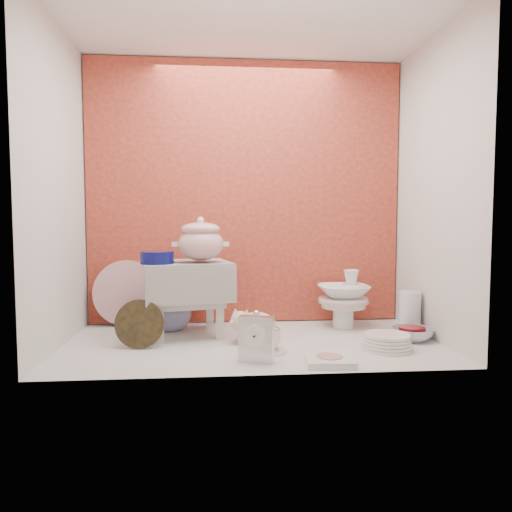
{
  "coord_description": "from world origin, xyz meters",
  "views": [
    {
      "loc": [
        -0.18,
        -2.31,
        0.59
      ],
      "look_at": [
        0.02,
        0.02,
        0.42
      ],
      "focal_mm": 34.05,
      "sensor_mm": 36.0,
      "label": 1
    }
  ],
  "objects_px": {
    "step_stool": "(186,299)",
    "mantel_clock": "(256,337)",
    "blue_white_vase": "(171,309)",
    "porcelain_tower": "(343,299)",
    "dinner_plate_stack": "(387,342)",
    "floral_platter": "(127,293)",
    "gold_rim_teacup": "(266,338)",
    "soup_tureen": "(201,240)",
    "crystal_bowl": "(412,334)",
    "plush_pig": "(256,325)"
  },
  "relations": [
    {
      "from": "soup_tureen",
      "to": "floral_platter",
      "type": "relative_size",
      "value": 0.73
    },
    {
      "from": "step_stool",
      "to": "plush_pig",
      "type": "relative_size",
      "value": 1.71
    },
    {
      "from": "step_stool",
      "to": "mantel_clock",
      "type": "bearing_deg",
      "value": -70.03
    },
    {
      "from": "mantel_clock",
      "to": "gold_rim_teacup",
      "type": "distance_m",
      "value": 0.16
    },
    {
      "from": "soup_tureen",
      "to": "dinner_plate_stack",
      "type": "height_order",
      "value": "soup_tureen"
    },
    {
      "from": "soup_tureen",
      "to": "gold_rim_teacup",
      "type": "relative_size",
      "value": 2.1
    },
    {
      "from": "step_stool",
      "to": "mantel_clock",
      "type": "distance_m",
      "value": 0.61
    },
    {
      "from": "mantel_clock",
      "to": "soup_tureen",
      "type": "bearing_deg",
      "value": 136.31
    },
    {
      "from": "plush_pig",
      "to": "gold_rim_teacup",
      "type": "distance_m",
      "value": 0.21
    },
    {
      "from": "step_stool",
      "to": "floral_platter",
      "type": "xyz_separation_m",
      "value": [
        -0.34,
        0.26,
        -0.01
      ]
    },
    {
      "from": "soup_tureen",
      "to": "crystal_bowl",
      "type": "distance_m",
      "value": 1.15
    },
    {
      "from": "plush_pig",
      "to": "crystal_bowl",
      "type": "bearing_deg",
      "value": -13.84
    },
    {
      "from": "soup_tureen",
      "to": "gold_rim_teacup",
      "type": "bearing_deg",
      "value": -46.29
    },
    {
      "from": "step_stool",
      "to": "mantel_clock",
      "type": "height_order",
      "value": "step_stool"
    },
    {
      "from": "floral_platter",
      "to": "mantel_clock",
      "type": "xyz_separation_m",
      "value": [
        0.66,
        -0.77,
        -0.08
      ]
    },
    {
      "from": "plush_pig",
      "to": "soup_tureen",
      "type": "bearing_deg",
      "value": 150.9
    },
    {
      "from": "mantel_clock",
      "to": "crystal_bowl",
      "type": "xyz_separation_m",
      "value": [
        0.8,
        0.3,
        -0.08
      ]
    },
    {
      "from": "soup_tureen",
      "to": "gold_rim_teacup",
      "type": "xyz_separation_m",
      "value": [
        0.3,
        -0.31,
        -0.43
      ]
    },
    {
      "from": "floral_platter",
      "to": "gold_rim_teacup",
      "type": "xyz_separation_m",
      "value": [
        0.72,
        -0.62,
        -0.12
      ]
    },
    {
      "from": "blue_white_vase",
      "to": "plush_pig",
      "type": "height_order",
      "value": "blue_white_vase"
    },
    {
      "from": "dinner_plate_stack",
      "to": "step_stool",
      "type": "bearing_deg",
      "value": 158.31
    },
    {
      "from": "blue_white_vase",
      "to": "step_stool",
      "type": "bearing_deg",
      "value": -54.64
    },
    {
      "from": "blue_white_vase",
      "to": "dinner_plate_stack",
      "type": "bearing_deg",
      "value": -25.92
    },
    {
      "from": "mantel_clock",
      "to": "crystal_bowl",
      "type": "relative_size",
      "value": 1.07
    },
    {
      "from": "blue_white_vase",
      "to": "porcelain_tower",
      "type": "distance_m",
      "value": 0.95
    },
    {
      "from": "gold_rim_teacup",
      "to": "dinner_plate_stack",
      "type": "xyz_separation_m",
      "value": [
        0.55,
        -0.01,
        -0.03
      ]
    },
    {
      "from": "soup_tureen",
      "to": "porcelain_tower",
      "type": "bearing_deg",
      "value": 11.1
    },
    {
      "from": "crystal_bowl",
      "to": "plush_pig",
      "type": "bearing_deg",
      "value": 175.12
    },
    {
      "from": "blue_white_vase",
      "to": "crystal_bowl",
      "type": "relative_size",
      "value": 1.15
    },
    {
      "from": "blue_white_vase",
      "to": "dinner_plate_stack",
      "type": "height_order",
      "value": "blue_white_vase"
    },
    {
      "from": "soup_tureen",
      "to": "dinner_plate_stack",
      "type": "relative_size",
      "value": 1.21
    },
    {
      "from": "gold_rim_teacup",
      "to": "crystal_bowl",
      "type": "distance_m",
      "value": 0.76
    },
    {
      "from": "step_stool",
      "to": "porcelain_tower",
      "type": "bearing_deg",
      "value": -5.18
    },
    {
      "from": "step_stool",
      "to": "blue_white_vase",
      "type": "bearing_deg",
      "value": 113.16
    },
    {
      "from": "step_stool",
      "to": "dinner_plate_stack",
      "type": "distance_m",
      "value": 1.01
    },
    {
      "from": "mantel_clock",
      "to": "crystal_bowl",
      "type": "distance_m",
      "value": 0.85
    },
    {
      "from": "floral_platter",
      "to": "crystal_bowl",
      "type": "height_order",
      "value": "floral_platter"
    },
    {
      "from": "step_stool",
      "to": "porcelain_tower",
      "type": "xyz_separation_m",
      "value": [
        0.86,
        0.11,
        -0.03
      ]
    },
    {
      "from": "plush_pig",
      "to": "dinner_plate_stack",
      "type": "height_order",
      "value": "plush_pig"
    },
    {
      "from": "gold_rim_teacup",
      "to": "crystal_bowl",
      "type": "relative_size",
      "value": 0.65
    },
    {
      "from": "step_stool",
      "to": "floral_platter",
      "type": "height_order",
      "value": "step_stool"
    },
    {
      "from": "dinner_plate_stack",
      "to": "crystal_bowl",
      "type": "relative_size",
      "value": 1.12
    },
    {
      "from": "plush_pig",
      "to": "gold_rim_teacup",
      "type": "relative_size",
      "value": 1.98
    },
    {
      "from": "soup_tureen",
      "to": "blue_white_vase",
      "type": "bearing_deg",
      "value": 134.18
    },
    {
      "from": "blue_white_vase",
      "to": "gold_rim_teacup",
      "type": "relative_size",
      "value": 1.79
    },
    {
      "from": "floral_platter",
      "to": "crystal_bowl",
      "type": "distance_m",
      "value": 1.54
    },
    {
      "from": "floral_platter",
      "to": "dinner_plate_stack",
      "type": "bearing_deg",
      "value": -26.3
    },
    {
      "from": "dinner_plate_stack",
      "to": "blue_white_vase",
      "type": "bearing_deg",
      "value": 154.08
    },
    {
      "from": "soup_tureen",
      "to": "mantel_clock",
      "type": "bearing_deg",
      "value": -62.41
    },
    {
      "from": "blue_white_vase",
      "to": "mantel_clock",
      "type": "bearing_deg",
      "value": -57.18
    }
  ]
}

